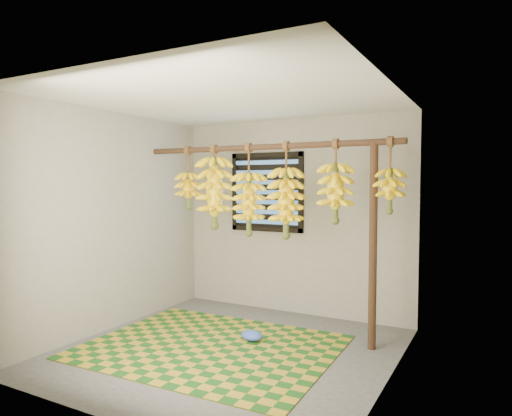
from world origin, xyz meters
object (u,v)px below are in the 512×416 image
Objects in this scene: banana_bunch_d at (286,203)px; banana_bunch_c at (249,204)px; banana_bunch_f at (390,190)px; banana_bunch_e at (335,193)px; woven_mat at (211,347)px; support_post at (373,247)px; banana_bunch_a at (188,190)px; banana_bunch_b at (214,193)px; plastic_bag at (252,335)px.

banana_bunch_c is at bearing 180.00° from banana_bunch_d.
banana_bunch_f is (1.07, 0.00, 0.14)m from banana_bunch_d.
woven_mat is at bearing -145.11° from banana_bunch_e.
banana_bunch_f is (0.15, 0.00, 0.54)m from support_post.
support_post is 1.97× the size of banana_bunch_d.
banana_bunch_a is 1.81m from banana_bunch_e.
banana_bunch_b reaches higher than woven_mat.
banana_bunch_c is (-1.37, 0.00, 0.39)m from support_post.
banana_bunch_d is (0.48, 0.71, 1.40)m from woven_mat.
banana_bunch_c and banana_bunch_d have the same top height.
banana_bunch_e is (0.75, 0.37, 1.45)m from plastic_bag.
banana_bunch_d is at bearing 0.00° from banana_bunch_c.
plastic_bag is 0.30× the size of banana_bunch_e.
banana_bunch_e is 1.15× the size of banana_bunch_f.
banana_bunch_c is 1.21× the size of banana_bunch_e.
banana_bunch_e is 0.53m from banana_bunch_f.
plastic_bag is at bearing 51.14° from woven_mat.
support_post is 1.52m from plastic_bag.
plastic_bag is 0.34× the size of banana_bunch_f.
banana_bunch_c is (0.45, 0.00, -0.12)m from banana_bunch_b.
banana_bunch_d is 1.22× the size of banana_bunch_e.
plastic_bag is at bearing -119.10° from banana_bunch_d.
banana_bunch_b and banana_bunch_c have the same top height.
support_post is at bearing 0.00° from banana_bunch_c.
banana_bunch_d is at bearing 180.00° from support_post.
banana_bunch_e is (1.02, 0.71, 1.51)m from woven_mat.
banana_bunch_f is at bearing 0.00° from banana_bunch_c.
banana_bunch_b is at bearing 180.00° from banana_bunch_c.
banana_bunch_e is (1.44, 0.00, 0.01)m from banana_bunch_b.
banana_bunch_d is 1.08m from banana_bunch_f.
woven_mat is 1.71m from banana_bunch_b.
support_post is 1.89m from banana_bunch_b.
banana_bunch_a is at bearing 138.18° from woven_mat.
plastic_bag is (-1.13, -0.37, -0.94)m from support_post.
banana_bunch_e reaches higher than plastic_bag.
banana_bunch_d is 1.40× the size of banana_bunch_f.
banana_bunch_a is at bearing 160.63° from plastic_bag.
banana_bunch_e is at bearing 180.00° from banana_bunch_f.
banana_bunch_d is at bearing 180.00° from banana_bunch_e.
banana_bunch_a is (-1.06, 0.37, 1.47)m from plastic_bag.
banana_bunch_a is 1.28m from banana_bunch_d.
support_post is at bearing 26.91° from woven_mat.
woven_mat is 0.44m from plastic_bag.
woven_mat is at bearing -155.37° from banana_bunch_f.
woven_mat is 3.19× the size of banana_bunch_a.
banana_bunch_c is 1.00m from banana_bunch_e.
support_post is 2.26m from banana_bunch_a.
plastic_bag is 0.33× the size of banana_bunch_a.
banana_bunch_c is 0.45m from banana_bunch_d.
banana_bunch_a is (-2.19, 0.00, 0.53)m from support_post.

